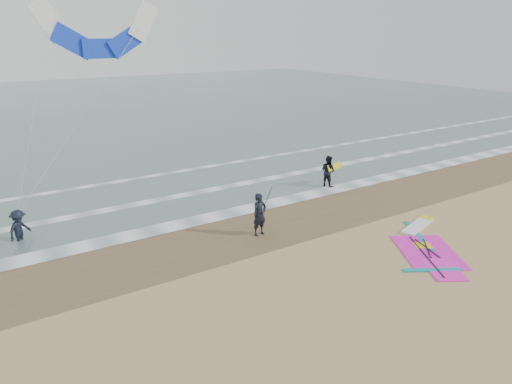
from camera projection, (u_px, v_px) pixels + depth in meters
ground at (358, 277)px, 17.30m from camera, size 120.00×120.00×0.00m
sea_water at (78, 108)px, 55.60m from camera, size 120.00×80.00×0.02m
wet_sand_band at (270, 224)px, 22.09m from camera, size 120.00×5.00×0.01m
foam_waterline at (226, 197)px, 25.63m from camera, size 120.00×9.15×0.02m
windsurf_rig at (426, 244)px, 19.87m from camera, size 5.45×5.16×0.13m
person_standing at (260, 214)px, 20.59m from camera, size 0.78×0.56×1.98m
person_walking at (328, 171)px, 27.24m from camera, size 0.91×1.06×1.89m
person_wading at (18, 222)px, 19.98m from camera, size 1.32×1.30×1.82m
held_pole at (265, 204)px, 20.59m from camera, size 0.17×0.86×1.82m
carried_kiteboard at (334, 166)px, 27.28m from camera, size 1.30×0.51×0.39m
surf_kite at (100, 35)px, 21.91m from camera, size 8.10×2.65×9.11m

